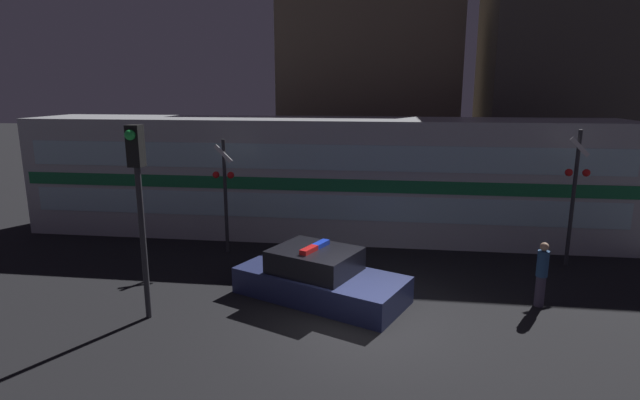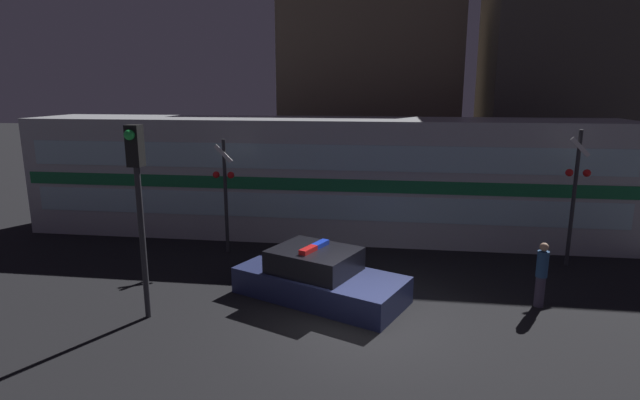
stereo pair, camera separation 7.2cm
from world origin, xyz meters
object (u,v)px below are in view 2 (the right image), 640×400
train (320,177)px  traffic_light_corner (138,186)px  crossing_signal_near (575,191)px  pedestrian (541,274)px  police_car (319,278)px

train → traffic_light_corner: (-2.97, -7.52, 1.02)m
crossing_signal_near → train: bearing=162.0°
crossing_signal_near → traffic_light_corner: size_ratio=0.91×
train → pedestrian: size_ratio=12.97×
pedestrian → traffic_light_corner: 9.60m
police_car → crossing_signal_near: size_ratio=1.15×
traffic_light_corner → train: bearing=68.5°
train → police_car: (0.79, -5.84, -1.58)m
pedestrian → traffic_light_corner: size_ratio=0.36×
train → pedestrian: bearing=-42.4°
crossing_signal_near → traffic_light_corner: traffic_light_corner is taller
police_car → traffic_light_corner: 4.87m
train → traffic_light_corner: bearing=-111.5°
train → traffic_light_corner: size_ratio=4.73×
police_car → pedestrian: pedestrian is taller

